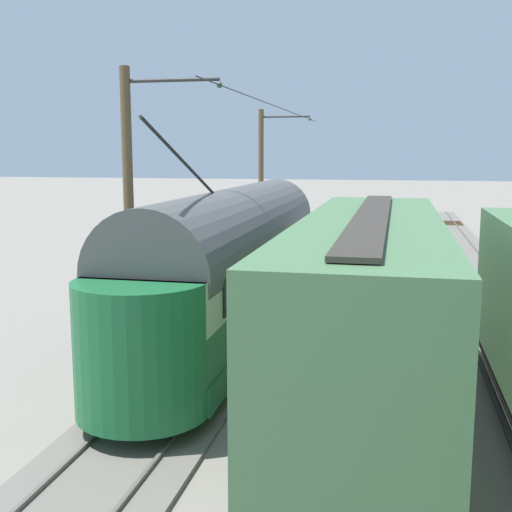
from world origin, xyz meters
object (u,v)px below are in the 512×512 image
(catenary_pole_mid_near, at_px, (131,203))
(catenary_pole_foreground, at_px, (262,178))
(spare_tie_stack, at_px, (214,276))
(coach_adjacent, at_px, (370,299))
(vintage_streetcar, at_px, (234,259))

(catenary_pole_mid_near, bearing_deg, catenary_pole_foreground, -90.00)
(catenary_pole_mid_near, relative_size, spare_tie_stack, 3.16)
(coach_adjacent, distance_m, catenary_pole_mid_near, 7.35)
(vintage_streetcar, distance_m, spare_tie_stack, 7.97)
(catenary_pole_mid_near, bearing_deg, spare_tie_stack, -88.91)
(catenary_pole_foreground, xyz_separation_m, catenary_pole_mid_near, (0.00, 17.56, 0.00))
(vintage_streetcar, xyz_separation_m, spare_tie_stack, (2.71, -7.23, -1.99))
(coach_adjacent, height_order, catenary_pole_mid_near, catenary_pole_mid_near)
(vintage_streetcar, bearing_deg, catenary_pole_mid_near, 28.24)
(vintage_streetcar, bearing_deg, spare_tie_stack, -69.45)
(vintage_streetcar, relative_size, catenary_pole_foreground, 2.16)
(vintage_streetcar, relative_size, coach_adjacent, 1.26)
(catenary_pole_mid_near, height_order, spare_tie_stack, catenary_pole_mid_near)
(coach_adjacent, bearing_deg, catenary_pole_foreground, -71.87)
(catenary_pole_foreground, bearing_deg, vintage_streetcar, 98.93)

